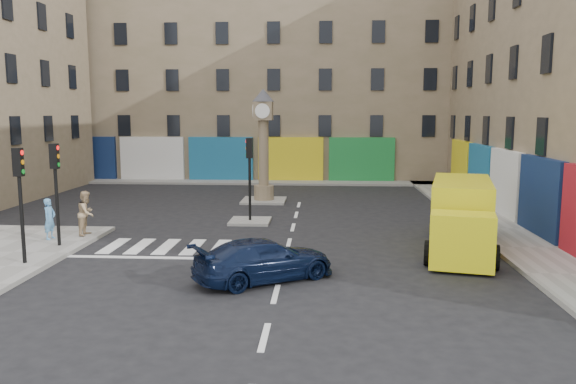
# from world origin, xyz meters

# --- Properties ---
(ground) EXTENTS (120.00, 120.00, 0.00)m
(ground) POSITION_xyz_m (0.00, 0.00, 0.00)
(ground) COLOR black
(ground) RESTS_ON ground
(sidewalk_right) EXTENTS (2.60, 30.00, 0.15)m
(sidewalk_right) POSITION_xyz_m (8.70, 10.00, 0.07)
(sidewalk_right) COLOR gray
(sidewalk_right) RESTS_ON ground
(sidewalk_far) EXTENTS (32.00, 2.40, 0.15)m
(sidewalk_far) POSITION_xyz_m (-4.00, 22.20, 0.07)
(sidewalk_far) COLOR gray
(sidewalk_far) RESTS_ON ground
(island_near) EXTENTS (1.80, 1.80, 0.12)m
(island_near) POSITION_xyz_m (-2.00, 8.00, 0.06)
(island_near) COLOR gray
(island_near) RESTS_ON ground
(island_far) EXTENTS (2.40, 2.40, 0.12)m
(island_far) POSITION_xyz_m (-2.00, 14.00, 0.06)
(island_far) COLOR gray
(island_far) RESTS_ON ground
(building_far) EXTENTS (32.00, 10.00, 17.00)m
(building_far) POSITION_xyz_m (-4.00, 28.00, 8.50)
(building_far) COLOR #867259
(building_far) RESTS_ON ground
(traffic_light_left_near) EXTENTS (0.28, 0.22, 3.70)m
(traffic_light_left_near) POSITION_xyz_m (-8.30, 0.20, 2.62)
(traffic_light_left_near) COLOR black
(traffic_light_left_near) RESTS_ON sidewalk_left
(traffic_light_left_far) EXTENTS (0.28, 0.22, 3.70)m
(traffic_light_left_far) POSITION_xyz_m (-8.30, 2.60, 2.62)
(traffic_light_left_far) COLOR black
(traffic_light_left_far) RESTS_ON sidewalk_left
(traffic_light_island) EXTENTS (0.28, 0.22, 3.70)m
(traffic_light_island) POSITION_xyz_m (-2.00, 8.00, 2.59)
(traffic_light_island) COLOR black
(traffic_light_island) RESTS_ON island_near
(clock_pillar) EXTENTS (1.20, 1.20, 6.10)m
(clock_pillar) POSITION_xyz_m (-2.00, 14.00, 3.55)
(clock_pillar) COLOR #857157
(clock_pillar) RESTS_ON island_far
(navy_sedan) EXTENTS (4.53, 3.80, 1.24)m
(navy_sedan) POSITION_xyz_m (-0.45, -0.73, 0.62)
(navy_sedan) COLOR black
(navy_sedan) RESTS_ON ground
(yellow_van) EXTENTS (3.48, 7.02, 2.45)m
(yellow_van) POSITION_xyz_m (6.30, 3.55, 1.22)
(yellow_van) COLOR yellow
(yellow_van) RESTS_ON ground
(pedestrian_blue) EXTENTS (0.45, 0.62, 1.56)m
(pedestrian_blue) POSITION_xyz_m (-9.11, 3.58, 0.93)
(pedestrian_blue) COLOR #5896C9
(pedestrian_blue) RESTS_ON sidewalk_left
(pedestrian_tan) EXTENTS (0.68, 0.86, 1.75)m
(pedestrian_tan) POSITION_xyz_m (-8.00, 4.36, 1.03)
(pedestrian_tan) COLOR tan
(pedestrian_tan) RESTS_ON sidewalk_left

